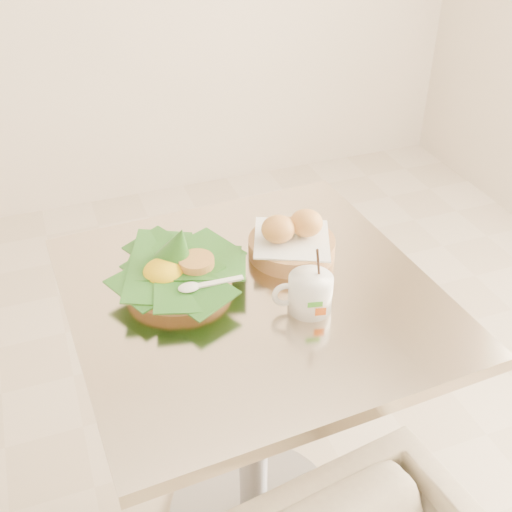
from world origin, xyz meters
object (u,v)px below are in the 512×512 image
object	(u,v)px
coffee_mug	(309,292)
cafe_table	(253,372)
bread_basket	(292,240)
rice_basket	(177,268)

from	to	relation	value
coffee_mug	cafe_table	bearing A→B (deg)	134.26
bread_basket	coffee_mug	size ratio (longest dim) A/B	1.42
bread_basket	coffee_mug	xyz separation A→B (m)	(-0.04, -0.18, 0.00)
rice_basket	coffee_mug	distance (m)	0.27
rice_basket	cafe_table	bearing A→B (deg)	-32.24
bread_basket	cafe_table	bearing A→B (deg)	-142.01
bread_basket	rice_basket	bearing A→B (deg)	-176.66
cafe_table	coffee_mug	bearing A→B (deg)	-45.74
rice_basket	bread_basket	bearing A→B (deg)	3.34
cafe_table	bread_basket	xyz separation A→B (m)	(0.12, 0.10, 0.25)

